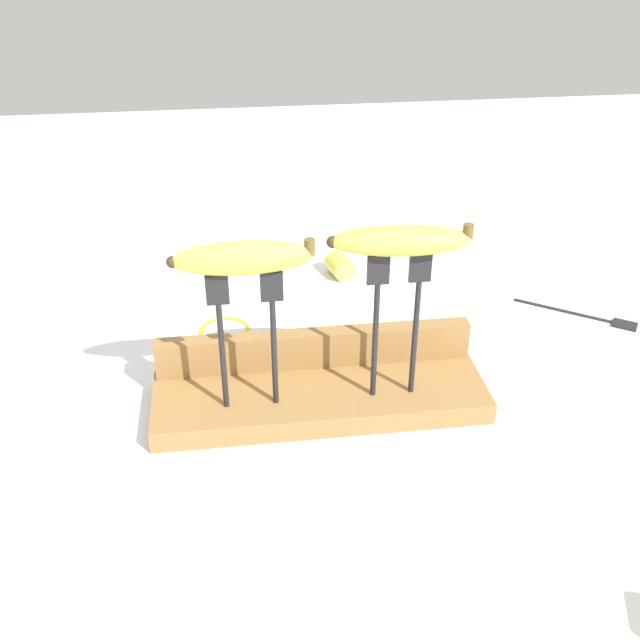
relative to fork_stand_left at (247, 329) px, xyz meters
name	(u,v)px	position (x,y,z in m)	size (l,w,h in m)	color
ground_plane	(320,406)	(0.09, 0.02, -0.14)	(3.00, 3.00, 0.00)	silver
wooden_board	(320,397)	(0.09, 0.02, -0.12)	(0.42, 0.13, 0.03)	olive
board_backstop	(315,348)	(0.09, 0.08, -0.08)	(0.41, 0.02, 0.05)	olive
fork_stand_left	(247,329)	(0.00, 0.00, 0.00)	(0.09, 0.01, 0.18)	black
fork_stand_right	(397,314)	(0.18, 0.00, 0.01)	(0.07, 0.01, 0.19)	black
banana_raised_left	(243,258)	(0.00, 0.00, 0.09)	(0.16, 0.03, 0.04)	#DBD147
banana_raised_right	(401,240)	(0.18, 0.00, 0.10)	(0.17, 0.06, 0.04)	#DBD147
fork_fallen_near	(591,316)	(0.54, 0.19, -0.13)	(0.16, 0.12, 0.01)	black
banana_chunk_far	(339,265)	(0.17, 0.38, -0.12)	(0.05, 0.06, 0.04)	#DBD147
wire_coil	(224,329)	(-0.03, 0.22, -0.13)	(0.08, 0.08, 0.01)	gold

